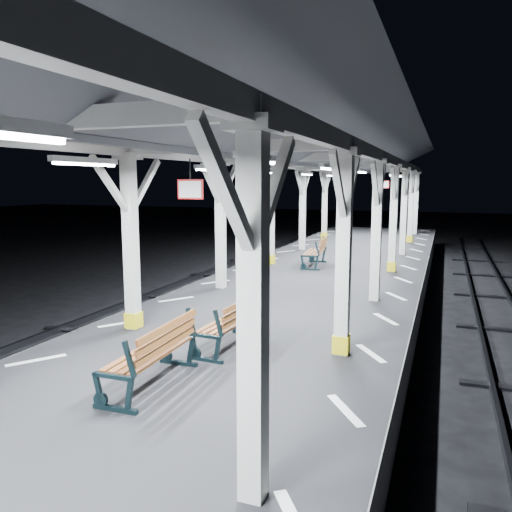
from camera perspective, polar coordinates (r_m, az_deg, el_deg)
The scene contains 8 objects.
ground at distance 7.78m, azimuth -9.38°, elevation -20.88°, with size 120.00×120.00×0.00m, color black.
platform at distance 7.55m, azimuth -9.48°, elevation -17.57°, with size 6.00×50.00×1.00m, color black.
hazard_stripes_left at distance 8.77m, azimuth -23.80°, elevation -10.85°, with size 1.00×48.00×0.01m, color silver.
hazard_stripes_right at distance 6.54m, azimuth 10.18°, elevation -16.95°, with size 1.00×48.00×0.01m, color silver.
canopy at distance 6.81m, azimuth -10.40°, elevation 14.74°, with size 5.40×49.00×4.65m.
bench_near at distance 7.07m, azimuth -11.37°, elevation -10.69°, with size 0.70×1.74×0.93m.
bench_mid at distance 8.50m, azimuth -2.62°, elevation -7.46°, with size 0.67×1.63×0.87m.
bench_far at distance 16.68m, azimuth 6.99°, elevation 0.53°, with size 0.80×1.78×0.94m.
Camera 1 is at (3.48, -5.82, 3.81)m, focal length 35.00 mm.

